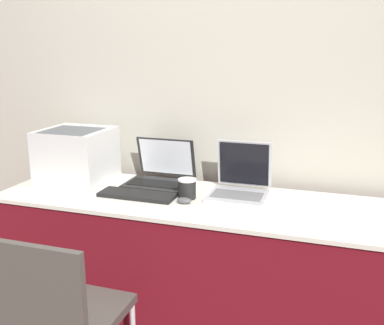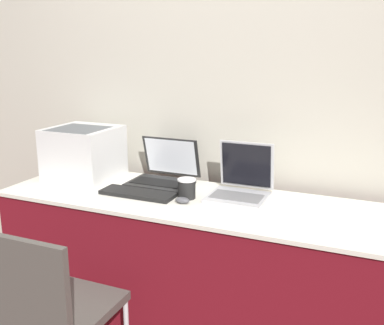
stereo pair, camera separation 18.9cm
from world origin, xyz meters
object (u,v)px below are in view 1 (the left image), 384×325
object	(u,v)px
printer	(76,153)
external_keyboard	(137,195)
chair	(60,312)
laptop_right	(240,184)
coffee_cup	(187,189)
laptop_left	(160,174)
mouse	(184,201)

from	to	relation	value
printer	external_keyboard	world-z (taller)	printer
chair	laptop_right	bearing A→B (deg)	57.57
external_keyboard	coffee_cup	bearing A→B (deg)	13.60
coffee_cup	laptop_left	bearing A→B (deg)	139.39
laptop_right	mouse	distance (m)	0.32
laptop_right	external_keyboard	xyz separation A→B (m)	(-0.49, -0.20, -0.05)
laptop_left	laptop_right	distance (m)	0.47
laptop_left	coffee_cup	distance (m)	0.30
coffee_cup	external_keyboard	bearing A→B (deg)	-166.40
laptop_right	laptop_left	bearing A→B (deg)	173.11
printer	external_keyboard	bearing A→B (deg)	-19.58
printer	laptop_right	world-z (taller)	printer
printer	mouse	bearing A→B (deg)	-14.12
external_keyboard	chair	distance (m)	0.71
laptop_right	mouse	bearing A→B (deg)	-136.59
laptop_right	external_keyboard	bearing A→B (deg)	-158.10
laptop_left	coffee_cup	size ratio (longest dim) A/B	3.39
laptop_right	coffee_cup	xyz separation A→B (m)	(-0.24, -0.14, -0.01)
external_keyboard	mouse	xyz separation A→B (m)	(0.26, -0.02, 0.01)
external_keyboard	mouse	world-z (taller)	mouse
printer	laptop_right	xyz separation A→B (m)	(0.94, 0.04, -0.10)
external_keyboard	coffee_cup	xyz separation A→B (m)	(0.25, 0.06, 0.04)
laptop_left	laptop_right	world-z (taller)	laptop_right
laptop_left	chair	size ratio (longest dim) A/B	0.40
laptop_right	external_keyboard	distance (m)	0.53
external_keyboard	coffee_cup	world-z (taller)	coffee_cup
external_keyboard	chair	world-z (taller)	chair
printer	laptop_left	size ratio (longest dim) A/B	1.07
laptop_left	external_keyboard	xyz separation A→B (m)	(-0.02, -0.25, -0.04)
chair	laptop_left	bearing A→B (deg)	85.59
external_keyboard	laptop_left	bearing A→B (deg)	84.56
laptop_left	mouse	world-z (taller)	laptop_left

